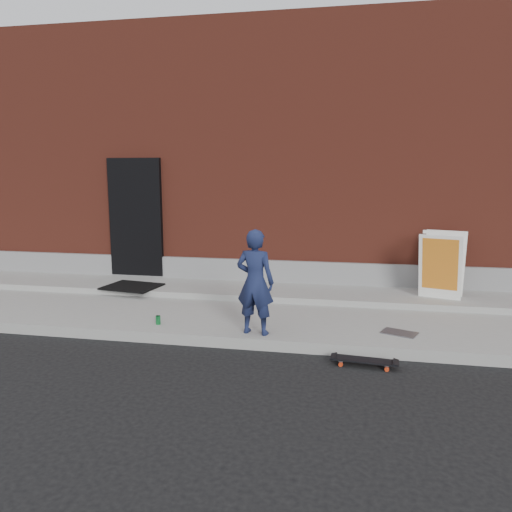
% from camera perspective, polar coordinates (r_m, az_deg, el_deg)
% --- Properties ---
extents(ground, '(80.00, 80.00, 0.00)m').
position_cam_1_polar(ground, '(6.59, -2.87, -10.56)').
color(ground, black).
rests_on(ground, ground).
extents(sidewalk, '(20.00, 3.00, 0.15)m').
position_cam_1_polar(sidewalk, '(7.96, -0.27, -6.39)').
color(sidewalk, gray).
rests_on(sidewalk, ground).
extents(apron, '(20.00, 1.20, 0.10)m').
position_cam_1_polar(apron, '(8.78, 0.88, -4.01)').
color(apron, gray).
rests_on(apron, sidewalk).
extents(building, '(20.00, 8.10, 5.00)m').
position_cam_1_polar(building, '(13.08, 4.51, 10.61)').
color(building, maroon).
rests_on(building, ground).
extents(child, '(0.55, 0.40, 1.40)m').
position_cam_1_polar(child, '(6.52, -0.10, -2.99)').
color(child, '#182145').
rests_on(child, sidewalk).
extents(skateboard, '(0.78, 0.27, 0.09)m').
position_cam_1_polar(skateboard, '(6.14, 12.25, -11.61)').
color(skateboard, '#BB3113').
rests_on(skateboard, ground).
extents(pizza_sign, '(0.84, 0.92, 1.08)m').
position_cam_1_polar(pizza_sign, '(8.59, 20.48, -0.91)').
color(pizza_sign, white).
rests_on(pizza_sign, apron).
extents(soda_can, '(0.08, 0.08, 0.12)m').
position_cam_1_polar(soda_can, '(7.19, -11.12, -7.19)').
color(soda_can, '#1B8B3E').
rests_on(soda_can, sidewalk).
extents(doormat, '(1.02, 0.87, 0.03)m').
position_cam_1_polar(doormat, '(9.10, -13.98, -3.40)').
color(doormat, black).
rests_on(doormat, apron).
extents(utility_plate, '(0.52, 0.43, 0.01)m').
position_cam_1_polar(utility_plate, '(6.96, 16.07, -8.44)').
color(utility_plate, '#5C5B61').
rests_on(utility_plate, sidewalk).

